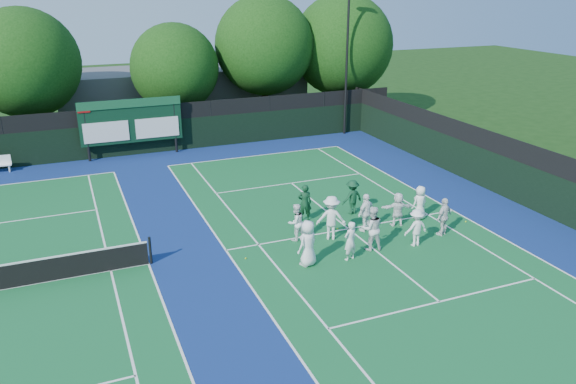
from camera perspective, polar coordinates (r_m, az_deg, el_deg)
name	(u,v)px	position (r m, az deg, el deg)	size (l,w,h in m)	color
ground	(360,238)	(23.58, 7.30, -4.67)	(120.00, 120.00, 0.00)	#13330E
court_apron	(213,253)	(22.37, -7.60, -6.13)	(34.00, 32.00, 0.01)	navy
near_court	(348,229)	(24.37, 6.16, -3.74)	(11.05, 23.85, 0.01)	#125A2B
back_fence	(148,132)	(35.84, -14.02, 5.95)	(34.00, 0.08, 3.00)	black
divider_fence_right	(516,174)	(29.06, 22.12, 1.70)	(0.08, 32.00, 3.00)	black
scoreboard	(131,121)	(35.13, -15.66, 6.92)	(6.00, 0.21, 3.55)	black
clubhouse	(184,95)	(44.09, -10.56, 9.69)	(18.00, 6.00, 4.00)	#56555A
light_pole_right	(347,42)	(38.93, 6.06, 14.94)	(1.20, 0.30, 10.12)	black
tree_b	(28,66)	(38.36, -24.94, 11.57)	(6.62, 6.62, 8.74)	black
tree_c	(177,70)	(39.16, -11.23, 12.09)	(5.86, 5.86, 7.61)	black
tree_d	(266,48)	(40.73, -2.26, 14.43)	(6.90, 6.90, 9.34)	black
tree_e	(344,48)	(43.24, 5.67, 14.38)	(7.45, 7.45, 9.39)	black
tennis_ball_0	(337,229)	(24.30, 5.04, -3.72)	(0.07, 0.07, 0.07)	#B5D619
tennis_ball_1	(396,205)	(27.22, 10.91, -1.30)	(0.07, 0.07, 0.07)	#B5D619
tennis_ball_2	(466,222)	(26.11, 17.61, -2.88)	(0.07, 0.07, 0.07)	#B5D619
tennis_ball_3	(246,258)	(21.74, -4.32, -6.74)	(0.07, 0.07, 0.07)	#B5D619
tennis_ball_5	(366,216)	(25.73, 7.92, -2.42)	(0.07, 0.07, 0.07)	#B5D619
player_front_0	(308,243)	(20.89, 2.03, -5.22)	(0.88, 0.57, 1.79)	white
player_front_1	(350,241)	(21.44, 6.33, -4.96)	(0.58, 0.38, 1.58)	white
player_front_2	(372,228)	(22.31, 8.51, -3.67)	(0.89, 0.69, 1.83)	silver
player_front_3	(416,228)	(23.03, 12.88, -3.55)	(1.01, 0.58, 1.56)	white
player_front_4	(444,217)	(24.26, 15.55, -2.43)	(0.97, 0.40, 1.65)	silver
player_back_0	(296,222)	(22.93, 0.80, -3.09)	(0.77, 0.60, 1.58)	white
player_back_1	(331,218)	(23.04, 4.41, -2.63)	(1.21, 0.70, 1.88)	white
player_back_2	(366,213)	(23.97, 7.93, -2.08)	(0.99, 0.41, 1.69)	white
player_back_3	(398,209)	(24.78, 11.09, -1.72)	(1.41, 0.45, 1.52)	white
player_back_4	(420,203)	(25.64, 13.25, -1.07)	(0.76, 0.50, 1.56)	white
coach_left	(305,203)	(24.80, 1.71, -1.09)	(0.62, 0.40, 1.69)	#0E351D
coach_right	(352,197)	(25.69, 6.54, -0.52)	(1.05, 0.60, 1.62)	#103B21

